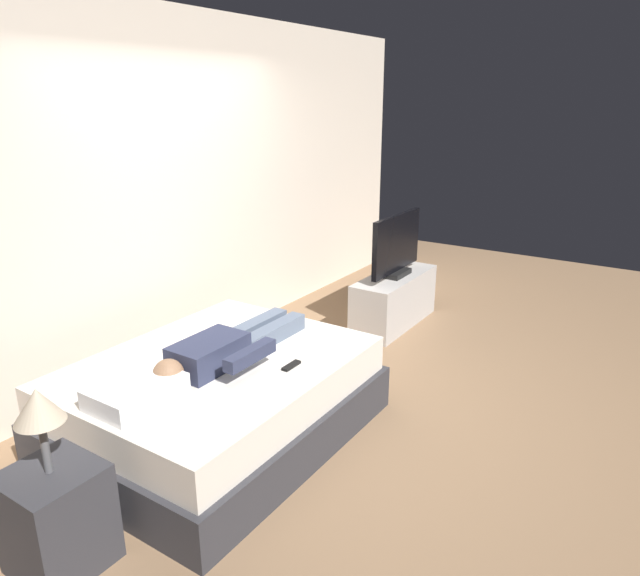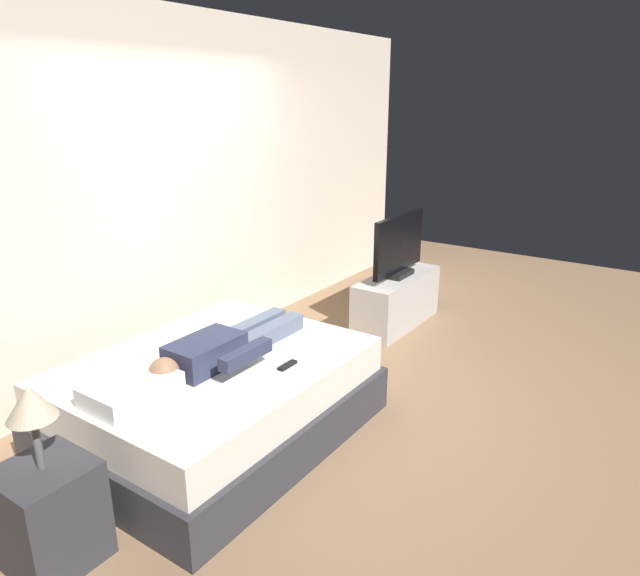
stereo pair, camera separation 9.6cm
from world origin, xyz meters
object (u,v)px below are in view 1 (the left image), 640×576
(tv, at_px, (396,247))
(lamp, at_px, (38,407))
(tv_stand, at_px, (394,300))
(nightstand, at_px, (58,519))
(bed, at_px, (219,398))
(pillow, at_px, (136,392))
(remote, at_px, (291,366))
(person, at_px, (225,348))

(tv, bearing_deg, lamp, -178.97)
(tv_stand, xyz_separation_m, lamp, (-3.65, -0.07, 0.60))
(lamp, bearing_deg, tv_stand, 1.03)
(tv_stand, distance_m, nightstand, 3.65)
(tv_stand, distance_m, lamp, 3.70)
(tv_stand, height_order, nightstand, nightstand)
(tv, bearing_deg, bed, 178.15)
(pillow, height_order, nightstand, pillow)
(nightstand, bearing_deg, lamp, 0.00)
(bed, bearing_deg, tv_stand, -1.85)
(bed, height_order, pillow, pillow)
(bed, bearing_deg, nightstand, -173.49)
(tv_stand, bearing_deg, nightstand, -178.97)
(pillow, distance_m, nightstand, 0.72)
(remote, distance_m, nightstand, 1.50)
(bed, xyz_separation_m, tv, (2.40, -0.08, 0.52))
(remote, bearing_deg, tv_stand, 9.69)
(tv, height_order, nightstand, tv)
(pillow, bearing_deg, person, -4.44)
(pillow, xyz_separation_m, lamp, (-0.62, -0.14, 0.25))
(person, xyz_separation_m, tv, (2.37, -0.03, 0.16))
(lamp, bearing_deg, nightstand, 180.00)
(nightstand, bearing_deg, person, 4.09)
(person, xyz_separation_m, nightstand, (-1.28, -0.09, -0.36))
(tv, bearing_deg, person, 179.37)
(person, relative_size, lamp, 3.00)
(bed, relative_size, tv, 2.17)
(bed, relative_size, tv_stand, 1.73)
(pillow, height_order, person, person)
(person, xyz_separation_m, lamp, (-1.28, -0.09, 0.23))
(tv_stand, xyz_separation_m, tv, (0.00, -0.00, 0.53))
(bed, relative_size, nightstand, 3.67)
(pillow, height_order, lamp, lamp)
(person, height_order, tv, tv)
(bed, xyz_separation_m, lamp, (-1.25, -0.14, 0.59))
(nightstand, bearing_deg, bed, 6.51)
(tv_stand, relative_size, nightstand, 2.12)
(pillow, bearing_deg, bed, 0.00)
(pillow, bearing_deg, lamp, -167.00)
(person, relative_size, remote, 8.40)
(person, bearing_deg, tv_stand, -0.63)
(pillow, bearing_deg, remote, -29.29)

